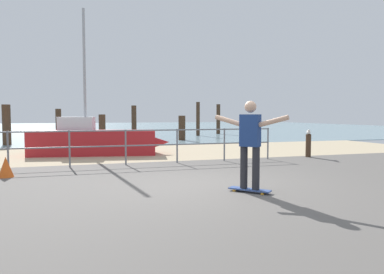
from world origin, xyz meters
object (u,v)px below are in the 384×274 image
object	(u,v)px
skateboard	(250,190)
seagull	(309,132)
traffic_cone	(6,167)
skateboarder	(250,139)
sailboat	(99,141)
bollard_short	(308,146)

from	to	relation	value
skateboard	seagull	xyz separation A→B (m)	(4.47, 4.50, 0.82)
skateboard	seagull	world-z (taller)	seagull
skateboard	traffic_cone	world-z (taller)	traffic_cone
seagull	skateboarder	bearing A→B (deg)	-134.81
sailboat	bollard_short	world-z (taller)	sailboat
sailboat	seagull	distance (m)	7.48
traffic_cone	seagull	bearing A→B (deg)	8.27
skateboard	seagull	bearing A→B (deg)	45.19
bollard_short	skateboard	bearing A→B (deg)	-134.78
skateboard	sailboat	bearing A→B (deg)	107.76
skateboard	traffic_cone	size ratio (longest dim) A/B	1.46
skateboard	bollard_short	size ratio (longest dim) A/B	0.90
traffic_cone	sailboat	bearing A→B (deg)	61.74
sailboat	skateboarder	distance (m)	7.85
sailboat	traffic_cone	size ratio (longest dim) A/B	10.53
bollard_short	seagull	xyz separation A→B (m)	(-0.01, -0.01, 0.48)
sailboat	skateboard	distance (m)	7.85
skateboard	skateboarder	bearing A→B (deg)	116.57
seagull	traffic_cone	xyz separation A→B (m)	(-9.17, -1.33, -0.64)
sailboat	traffic_cone	world-z (taller)	sailboat
bollard_short	seagull	size ratio (longest dim) A/B	1.86
skateboard	traffic_cone	bearing A→B (deg)	145.99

